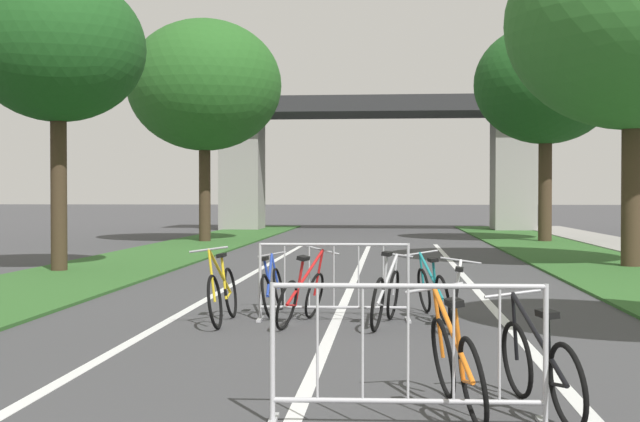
% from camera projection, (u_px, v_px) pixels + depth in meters
% --- Properties ---
extents(grass_verge_left, '(3.24, 48.41, 0.05)m').
position_uv_depth(grass_verge_left, '(138.00, 260.00, 21.83)').
color(grass_verge_left, '#2D5B26').
rests_on(grass_verge_left, ground).
extents(grass_verge_right, '(3.24, 48.41, 0.05)m').
position_uv_depth(grass_verge_right, '(595.00, 263.00, 20.88)').
color(grass_verge_right, '#2D5B26').
rests_on(grass_verge_right, ground).
extents(lane_stripe_center, '(0.14, 28.00, 0.01)m').
position_uv_depth(lane_stripe_center, '(351.00, 288.00, 15.58)').
color(lane_stripe_center, silver).
rests_on(lane_stripe_center, ground).
extents(lane_stripe_right_lane, '(0.14, 28.00, 0.01)m').
position_uv_depth(lane_stripe_right_lane, '(475.00, 289.00, 15.39)').
color(lane_stripe_right_lane, silver).
rests_on(lane_stripe_right_lane, ground).
extents(lane_stripe_left_lane, '(0.14, 28.00, 0.01)m').
position_uv_depth(lane_stripe_left_lane, '(229.00, 287.00, 15.77)').
color(lane_stripe_left_lane, silver).
rests_on(lane_stripe_left_lane, ground).
extents(overpass_bridge, '(17.08, 4.13, 6.35)m').
position_uv_depth(overpass_bridge, '(376.00, 139.00, 41.41)').
color(overpass_bridge, '#2D2D30').
rests_on(overpass_bridge, ground).
extents(tree_left_oak_near, '(3.80, 3.80, 6.53)m').
position_uv_depth(tree_left_oak_near, '(58.00, 49.00, 18.61)').
color(tree_left_oak_near, '#3D2D1E').
rests_on(tree_left_oak_near, ground).
extents(tree_left_pine_near, '(5.51, 5.51, 7.98)m').
position_uv_depth(tree_left_pine_near, '(204.00, 86.00, 30.50)').
color(tree_left_pine_near, '#3D2D1E').
rests_on(tree_left_pine_near, ground).
extents(tree_right_pine_far, '(5.87, 5.87, 8.20)m').
position_uv_depth(tree_right_pine_far, '(633.00, 23.00, 19.70)').
color(tree_right_pine_far, '#3D2D1E').
rests_on(tree_right_pine_far, ground).
extents(tree_right_maple_mid, '(5.10, 5.10, 7.87)m').
position_uv_depth(tree_right_maple_mid, '(546.00, 84.00, 30.56)').
color(tree_right_maple_mid, '#3D2D1E').
rests_on(tree_right_maple_mid, ground).
extents(crowd_barrier_nearest, '(2.08, 0.51, 1.05)m').
position_uv_depth(crowd_barrier_nearest, '(408.00, 356.00, 6.27)').
color(crowd_barrier_nearest, '#ADADB2').
rests_on(crowd_barrier_nearest, ground).
extents(crowd_barrier_second, '(2.08, 0.52, 1.05)m').
position_uv_depth(crowd_barrier_second, '(334.00, 283.00, 11.52)').
color(crowd_barrier_second, '#ADADB2').
rests_on(crowd_barrier_second, ground).
extents(bicycle_white_0, '(0.54, 1.68, 0.87)m').
position_uv_depth(bicycle_white_0, '(455.00, 300.00, 10.95)').
color(bicycle_white_0, black).
rests_on(bicycle_white_0, ground).
extents(bicycle_blue_1, '(0.43, 1.62, 0.87)m').
position_uv_depth(bicycle_blue_1, '(273.00, 289.00, 12.18)').
color(bicycle_blue_1, black).
rests_on(bicycle_blue_1, ground).
extents(bicycle_black_2, '(0.62, 1.64, 0.92)m').
position_uv_depth(bicycle_black_2, '(540.00, 367.00, 6.61)').
color(bicycle_black_2, black).
rests_on(bicycle_black_2, ground).
extents(bicycle_silver_3, '(0.58, 1.75, 0.99)m').
position_uv_depth(bicycle_silver_3, '(386.00, 296.00, 11.07)').
color(bicycle_silver_3, black).
rests_on(bicycle_silver_3, ground).
extents(bicycle_teal_4, '(0.65, 1.72, 0.91)m').
position_uv_depth(bicycle_teal_4, '(433.00, 291.00, 11.76)').
color(bicycle_teal_4, black).
rests_on(bicycle_teal_4, ground).
extents(bicycle_red_5, '(0.77, 1.73, 1.01)m').
position_uv_depth(bicycle_red_5, '(302.00, 296.00, 11.17)').
color(bicycle_red_5, black).
rests_on(bicycle_red_5, ground).
extents(bicycle_yellow_6, '(0.49, 1.75, 1.05)m').
position_uv_depth(bicycle_yellow_6, '(223.00, 294.00, 11.28)').
color(bicycle_yellow_6, black).
rests_on(bicycle_yellow_6, ground).
extents(bicycle_orange_7, '(0.60, 1.67, 0.98)m').
position_uv_depth(bicycle_orange_7, '(456.00, 364.00, 6.62)').
color(bicycle_orange_7, black).
rests_on(bicycle_orange_7, ground).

